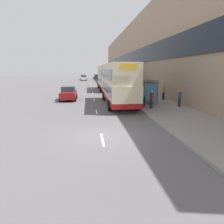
{
  "coord_description": "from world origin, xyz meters",
  "views": [
    {
      "loc": [
        -0.7,
        -10.91,
        3.72
      ],
      "look_at": [
        2.87,
        18.88,
        -2.72
      ],
      "focal_mm": 32.0,
      "sensor_mm": 36.0,
      "label": 1
    }
  ],
  "objects_px": {
    "pedestrian_2": "(180,98)",
    "litter_bin": "(143,101)",
    "pedestrian_1": "(151,99)",
    "pedestrian_at_shelter": "(129,91)",
    "car_3": "(84,78)",
    "double_decker_bus_near": "(118,83)",
    "bus_shelter": "(148,87)",
    "car_1": "(96,77)",
    "car_0": "(83,77)",
    "double_decker_bus_ahead": "(106,77)",
    "car_2": "(68,93)",
    "pedestrian_3": "(164,92)"
  },
  "relations": [
    {
      "from": "car_0",
      "to": "litter_bin",
      "type": "bearing_deg",
      "value": 96.95
    },
    {
      "from": "double_decker_bus_near",
      "to": "car_1",
      "type": "relative_size",
      "value": 2.54
    },
    {
      "from": "bus_shelter",
      "to": "car_3",
      "type": "distance_m",
      "value": 48.47
    },
    {
      "from": "litter_bin",
      "to": "bus_shelter",
      "type": "bearing_deg",
      "value": 63.52
    },
    {
      "from": "pedestrian_2",
      "to": "car_1",
      "type": "bearing_deg",
      "value": 95.3
    },
    {
      "from": "car_3",
      "to": "pedestrian_at_shelter",
      "type": "height_order",
      "value": "pedestrian_at_shelter"
    },
    {
      "from": "double_decker_bus_near",
      "to": "car_1",
      "type": "xyz_separation_m",
      "value": [
        0.08,
        57.02,
        -1.42
      ]
    },
    {
      "from": "car_2",
      "to": "car_0",
      "type": "bearing_deg",
      "value": -90.77
    },
    {
      "from": "car_2",
      "to": "pedestrian_at_shelter",
      "type": "relative_size",
      "value": 2.62
    },
    {
      "from": "double_decker_bus_ahead",
      "to": "car_2",
      "type": "distance_m",
      "value": 12.96
    },
    {
      "from": "double_decker_bus_ahead",
      "to": "pedestrian_2",
      "type": "xyz_separation_m",
      "value": [
        5.46,
        -18.24,
        -1.3
      ]
    },
    {
      "from": "car_2",
      "to": "pedestrian_at_shelter",
      "type": "height_order",
      "value": "pedestrian_at_shelter"
    },
    {
      "from": "double_decker_bus_ahead",
      "to": "pedestrian_2",
      "type": "height_order",
      "value": "double_decker_bus_ahead"
    },
    {
      "from": "bus_shelter",
      "to": "car_3",
      "type": "height_order",
      "value": "bus_shelter"
    },
    {
      "from": "car_3",
      "to": "bus_shelter",
      "type": "bearing_deg",
      "value": 99.19
    },
    {
      "from": "pedestrian_1",
      "to": "pedestrian_at_shelter",
      "type": "bearing_deg",
      "value": 93.38
    },
    {
      "from": "pedestrian_2",
      "to": "litter_bin",
      "type": "bearing_deg",
      "value": 172.14
    },
    {
      "from": "litter_bin",
      "to": "car_1",
      "type": "bearing_deg",
      "value": 91.93
    },
    {
      "from": "car_0",
      "to": "pedestrian_2",
      "type": "distance_m",
      "value": 58.66
    },
    {
      "from": "bus_shelter",
      "to": "car_2",
      "type": "relative_size",
      "value": 0.99
    },
    {
      "from": "bus_shelter",
      "to": "car_0",
      "type": "bearing_deg",
      "value": 98.52
    },
    {
      "from": "bus_shelter",
      "to": "car_0",
      "type": "distance_m",
      "value": 55.38
    },
    {
      "from": "double_decker_bus_near",
      "to": "pedestrian_at_shelter",
      "type": "distance_m",
      "value": 5.47
    },
    {
      "from": "bus_shelter",
      "to": "litter_bin",
      "type": "relative_size",
      "value": 4.0
    },
    {
      "from": "bus_shelter",
      "to": "litter_bin",
      "type": "bearing_deg",
      "value": -116.48
    },
    {
      "from": "pedestrian_3",
      "to": "car_0",
      "type": "bearing_deg",
      "value": 101.35
    },
    {
      "from": "car_1",
      "to": "pedestrian_3",
      "type": "relative_size",
      "value": 2.23
    },
    {
      "from": "car_0",
      "to": "car_3",
      "type": "bearing_deg",
      "value": 93.79
    },
    {
      "from": "car_1",
      "to": "car_3",
      "type": "bearing_deg",
      "value": -116.79
    },
    {
      "from": "bus_shelter",
      "to": "pedestrian_at_shelter",
      "type": "distance_m",
      "value": 4.83
    },
    {
      "from": "car_2",
      "to": "pedestrian_at_shelter",
      "type": "distance_m",
      "value": 7.8
    },
    {
      "from": "pedestrian_at_shelter",
      "to": "pedestrian_3",
      "type": "height_order",
      "value": "pedestrian_3"
    },
    {
      "from": "pedestrian_at_shelter",
      "to": "pedestrian_2",
      "type": "height_order",
      "value": "pedestrian_2"
    },
    {
      "from": "pedestrian_at_shelter",
      "to": "pedestrian_3",
      "type": "xyz_separation_m",
      "value": [
        3.59,
        -2.98,
        0.12
      ]
    },
    {
      "from": "double_decker_bus_ahead",
      "to": "pedestrian_3",
      "type": "height_order",
      "value": "double_decker_bus_ahead"
    },
    {
      "from": "pedestrian_3",
      "to": "litter_bin",
      "type": "relative_size",
      "value": 1.77
    },
    {
      "from": "car_0",
      "to": "car_3",
      "type": "relative_size",
      "value": 0.86
    },
    {
      "from": "car_1",
      "to": "pedestrian_1",
      "type": "distance_m",
      "value": 60.26
    },
    {
      "from": "car_1",
      "to": "pedestrian_at_shelter",
      "type": "bearing_deg",
      "value": -87.71
    },
    {
      "from": "double_decker_bus_near",
      "to": "car_3",
      "type": "height_order",
      "value": "double_decker_bus_near"
    },
    {
      "from": "car_1",
      "to": "double_decker_bus_ahead",
      "type": "bearing_deg",
      "value": -89.89
    },
    {
      "from": "pedestrian_3",
      "to": "pedestrian_at_shelter",
      "type": "bearing_deg",
      "value": 140.34
    },
    {
      "from": "double_decker_bus_ahead",
      "to": "car_0",
      "type": "distance_m",
      "value": 39.81
    },
    {
      "from": "double_decker_bus_near",
      "to": "pedestrian_2",
      "type": "relative_size",
      "value": 6.37
    },
    {
      "from": "double_decker_bus_ahead",
      "to": "pedestrian_1",
      "type": "height_order",
      "value": "double_decker_bus_ahead"
    },
    {
      "from": "pedestrian_1",
      "to": "double_decker_bus_ahead",
      "type": "bearing_deg",
      "value": 97.56
    },
    {
      "from": "car_1",
      "to": "litter_bin",
      "type": "height_order",
      "value": "car_1"
    },
    {
      "from": "car_1",
      "to": "car_3",
      "type": "height_order",
      "value": "car_1"
    },
    {
      "from": "car_3",
      "to": "double_decker_bus_near",
      "type": "bearing_deg",
      "value": 95.28
    },
    {
      "from": "double_decker_bus_near",
      "to": "pedestrian_3",
      "type": "height_order",
      "value": "double_decker_bus_near"
    }
  ]
}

